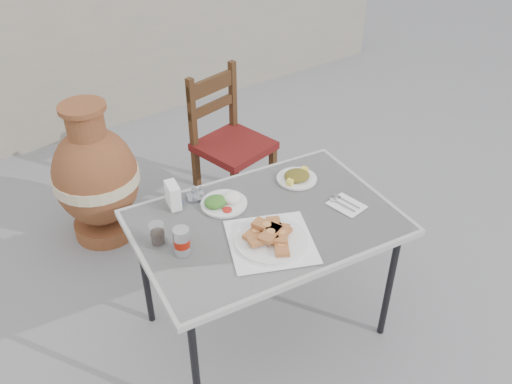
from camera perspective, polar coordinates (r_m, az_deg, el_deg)
ground at (r=2.76m, az=0.59°, el=-14.17°), size 80.00×80.00×0.00m
cafe_table at (r=2.33m, az=1.08°, el=-3.80°), size 1.19×0.88×0.67m
pide_plate at (r=2.17m, az=1.58°, el=-4.64°), size 0.44×0.44×0.07m
salad_rice_plate at (r=2.38m, az=-3.45°, el=-1.00°), size 0.21×0.21×0.05m
salad_chopped_plate at (r=2.54m, az=4.33°, el=1.61°), size 0.19×0.19×0.04m
soda_can at (r=2.12m, az=-7.82°, el=-5.16°), size 0.07×0.07×0.12m
cola_glass at (r=2.20m, az=-10.33°, el=-4.42°), size 0.06×0.06×0.09m
napkin_holder at (r=2.37m, az=-8.73°, el=-0.34°), size 0.07×0.10×0.11m
condiment_caddy at (r=2.43m, az=-6.32°, el=-0.25°), size 0.10×0.09×0.06m
cutlery_napkin at (r=2.42m, az=9.28°, el=-1.24°), size 0.14×0.17×0.01m
chair at (r=3.27m, az=-2.83°, el=5.29°), size 0.46×0.46×0.88m
terracotta_urn at (r=3.19m, az=-16.47°, el=1.47°), size 0.49×0.49×0.85m
back_wall at (r=4.35m, az=-19.61°, el=13.28°), size 6.00×0.25×1.20m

